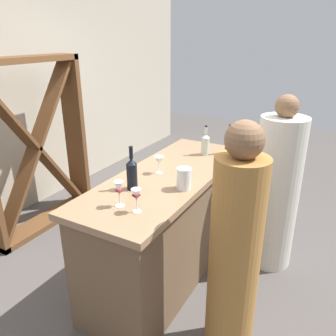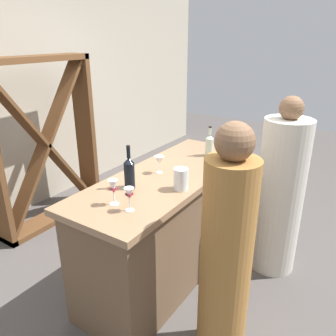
{
  "view_description": "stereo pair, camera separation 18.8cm",
  "coord_description": "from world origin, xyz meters",
  "px_view_note": "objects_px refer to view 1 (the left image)",
  "views": [
    {
      "loc": [
        -2.22,
        -1.22,
        2.03
      ],
      "look_at": [
        0.0,
        0.0,
        1.02
      ],
      "focal_mm": 36.12,
      "sensor_mm": 36.0,
      "label": 1
    },
    {
      "loc": [
        -2.12,
        -1.38,
        2.03
      ],
      "look_at": [
        0.0,
        0.0,
        1.02
      ],
      "focal_mm": 36.12,
      "sensor_mm": 36.0,
      "label": 2
    }
  ],
  "objects_px": {
    "wine_bottle_center_amber_brown": "(229,143)",
    "wine_bottle_leftmost_near_black": "(132,173)",
    "person_center_guest": "(276,192)",
    "water_pitcher": "(184,179)",
    "wine_rack": "(35,147)",
    "wine_bottle_second_left_clear_pale": "(205,144)",
    "wine_glass_near_right": "(159,161)",
    "person_left_guest": "(235,254)",
    "wine_glass_near_left": "(136,196)",
    "wine_glass_near_center": "(119,189)"
  },
  "relations": [
    {
      "from": "wine_rack",
      "to": "person_left_guest",
      "type": "xyz_separation_m",
      "value": [
        -0.55,
        -2.39,
        -0.16
      ]
    },
    {
      "from": "wine_bottle_leftmost_near_black",
      "to": "wine_bottle_second_left_clear_pale",
      "type": "xyz_separation_m",
      "value": [
        0.96,
        -0.17,
        -0.02
      ]
    },
    {
      "from": "wine_glass_near_left",
      "to": "person_center_guest",
      "type": "distance_m",
      "value": 1.46
    },
    {
      "from": "person_left_guest",
      "to": "person_center_guest",
      "type": "xyz_separation_m",
      "value": [
        1.1,
        -0.02,
        -0.03
      ]
    },
    {
      "from": "person_center_guest",
      "to": "wine_bottle_leftmost_near_black",
      "type": "bearing_deg",
      "value": 63.88
    },
    {
      "from": "person_center_guest",
      "to": "wine_bottle_center_amber_brown",
      "type": "bearing_deg",
      "value": 3.5
    },
    {
      "from": "wine_bottle_second_left_clear_pale",
      "to": "wine_glass_near_center",
      "type": "distance_m",
      "value": 1.22
    },
    {
      "from": "wine_bottle_leftmost_near_black",
      "to": "wine_glass_near_center",
      "type": "distance_m",
      "value": 0.27
    },
    {
      "from": "wine_rack",
      "to": "wine_glass_near_left",
      "type": "distance_m",
      "value": 1.93
    },
    {
      "from": "wine_bottle_center_amber_brown",
      "to": "person_center_guest",
      "type": "height_order",
      "value": "person_center_guest"
    },
    {
      "from": "wine_glass_near_left",
      "to": "person_center_guest",
      "type": "height_order",
      "value": "person_center_guest"
    },
    {
      "from": "wine_bottle_center_amber_brown",
      "to": "water_pitcher",
      "type": "height_order",
      "value": "wine_bottle_center_amber_brown"
    },
    {
      "from": "wine_bottle_leftmost_near_black",
      "to": "wine_glass_near_center",
      "type": "xyz_separation_m",
      "value": [
        -0.26,
        -0.08,
        -0.0
      ]
    },
    {
      "from": "wine_bottle_second_left_clear_pale",
      "to": "person_left_guest",
      "type": "distance_m",
      "value": 1.29
    },
    {
      "from": "wine_bottle_second_left_clear_pale",
      "to": "person_center_guest",
      "type": "height_order",
      "value": "person_center_guest"
    },
    {
      "from": "wine_rack",
      "to": "wine_bottle_second_left_clear_pale",
      "type": "relative_size",
      "value": 6.57
    },
    {
      "from": "wine_glass_near_right",
      "to": "water_pitcher",
      "type": "distance_m",
      "value": 0.36
    },
    {
      "from": "wine_bottle_center_amber_brown",
      "to": "wine_bottle_leftmost_near_black",
      "type": "bearing_deg",
      "value": 162.18
    },
    {
      "from": "wine_glass_near_right",
      "to": "person_left_guest",
      "type": "bearing_deg",
      "value": -119.25
    },
    {
      "from": "water_pitcher",
      "to": "person_left_guest",
      "type": "relative_size",
      "value": 0.1
    },
    {
      "from": "person_left_guest",
      "to": "wine_rack",
      "type": "bearing_deg",
      "value": -15.18
    },
    {
      "from": "wine_bottle_second_left_clear_pale",
      "to": "wine_glass_near_right",
      "type": "height_order",
      "value": "wine_bottle_second_left_clear_pale"
    },
    {
      "from": "wine_bottle_center_amber_brown",
      "to": "person_left_guest",
      "type": "bearing_deg",
      "value": -158.24
    },
    {
      "from": "wine_bottle_center_amber_brown",
      "to": "wine_glass_near_center",
      "type": "relative_size",
      "value": 1.59
    },
    {
      "from": "wine_glass_near_right",
      "to": "person_left_guest",
      "type": "xyz_separation_m",
      "value": [
        -0.45,
        -0.81,
        -0.33
      ]
    },
    {
      "from": "wine_glass_near_left",
      "to": "wine_glass_near_right",
      "type": "relative_size",
      "value": 1.12
    },
    {
      "from": "wine_glass_near_center",
      "to": "wine_glass_near_left",
      "type": "bearing_deg",
      "value": -94.2
    },
    {
      "from": "wine_glass_near_right",
      "to": "water_pitcher",
      "type": "bearing_deg",
      "value": -119.4
    },
    {
      "from": "wine_rack",
      "to": "person_center_guest",
      "type": "relative_size",
      "value": 1.16
    },
    {
      "from": "wine_rack",
      "to": "wine_glass_near_right",
      "type": "bearing_deg",
      "value": -93.42
    },
    {
      "from": "wine_bottle_center_amber_brown",
      "to": "wine_glass_near_right",
      "type": "height_order",
      "value": "wine_bottle_center_amber_brown"
    },
    {
      "from": "wine_bottle_second_left_clear_pale",
      "to": "wine_bottle_center_amber_brown",
      "type": "height_order",
      "value": "wine_bottle_center_amber_brown"
    },
    {
      "from": "water_pitcher",
      "to": "person_center_guest",
      "type": "height_order",
      "value": "person_center_guest"
    },
    {
      "from": "wine_rack",
      "to": "wine_bottle_second_left_clear_pale",
      "type": "height_order",
      "value": "wine_rack"
    },
    {
      "from": "wine_rack",
      "to": "wine_bottle_leftmost_near_black",
      "type": "height_order",
      "value": "wine_rack"
    },
    {
      "from": "wine_rack",
      "to": "wine_bottle_center_amber_brown",
      "type": "distance_m",
      "value": 2.02
    },
    {
      "from": "wine_glass_near_left",
      "to": "wine_rack",
      "type": "bearing_deg",
      "value": 67.93
    },
    {
      "from": "wine_bottle_leftmost_near_black",
      "to": "person_left_guest",
      "type": "xyz_separation_m",
      "value": [
        -0.1,
        -0.83,
        -0.35
      ]
    },
    {
      "from": "wine_glass_near_right",
      "to": "wine_bottle_second_left_clear_pale",
      "type": "bearing_deg",
      "value": -13.66
    },
    {
      "from": "wine_glass_near_left",
      "to": "person_left_guest",
      "type": "xyz_separation_m",
      "value": [
        0.18,
        -0.61,
        -0.34
      ]
    },
    {
      "from": "wine_rack",
      "to": "person_center_guest",
      "type": "distance_m",
      "value": 2.47
    },
    {
      "from": "water_pitcher",
      "to": "person_left_guest",
      "type": "distance_m",
      "value": 0.64
    },
    {
      "from": "wine_bottle_leftmost_near_black",
      "to": "wine_bottle_center_amber_brown",
      "type": "bearing_deg",
      "value": -17.82
    },
    {
      "from": "wine_bottle_center_amber_brown",
      "to": "wine_glass_near_left",
      "type": "height_order",
      "value": "wine_bottle_center_amber_brown"
    },
    {
      "from": "wine_bottle_leftmost_near_black",
      "to": "water_pitcher",
      "type": "height_order",
      "value": "wine_bottle_leftmost_near_black"
    },
    {
      "from": "wine_glass_near_left",
      "to": "wine_glass_near_center",
      "type": "height_order",
      "value": "wine_glass_near_center"
    },
    {
      "from": "wine_glass_near_center",
      "to": "water_pitcher",
      "type": "height_order",
      "value": "wine_glass_near_center"
    },
    {
      "from": "wine_glass_near_left",
      "to": "person_left_guest",
      "type": "height_order",
      "value": "person_left_guest"
    },
    {
      "from": "wine_bottle_second_left_clear_pale",
      "to": "wine_bottle_center_amber_brown",
      "type": "bearing_deg",
      "value": -54.46
    },
    {
      "from": "wine_bottle_leftmost_near_black",
      "to": "person_center_guest",
      "type": "relative_size",
      "value": 0.21
    }
  ]
}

